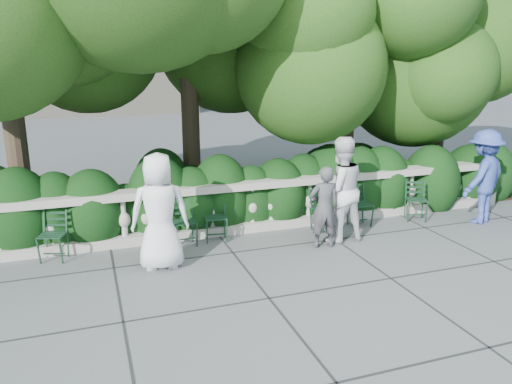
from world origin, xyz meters
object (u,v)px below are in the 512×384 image
object	(u,v)px
chair_d	(363,228)
chair_e	(416,222)
chair_b	(187,248)
chair_c	(217,243)
person_businessman	(160,212)
person_older_blue	(483,177)
chair_a	(52,264)
person_casual_man	(340,190)
chair_f	(329,232)
person_woman_grey	(324,207)

from	to	relation	value
chair_d	chair_e	size ratio (longest dim) A/B	1.00
chair_b	chair_e	distance (m)	4.75
chair_c	chair_e	size ratio (longest dim) A/B	1.00
chair_c	person_businessman	size ratio (longest dim) A/B	0.45
chair_e	person_older_blue	world-z (taller)	person_older_blue
chair_b	chair_e	world-z (taller)	same
chair_b	person_businessman	xyz separation A→B (m)	(-0.55, -0.69, 0.94)
person_older_blue	chair_a	bearing A→B (deg)	-24.68
chair_b	person_casual_man	size ratio (longest dim) A/B	0.43
chair_d	chair_e	bearing A→B (deg)	-5.69
chair_a	chair_f	world-z (taller)	same
person_businessman	person_woman_grey	size ratio (longest dim) A/B	1.28
chair_e	person_businessman	world-z (taller)	person_businessman
chair_f	person_casual_man	world-z (taller)	person_casual_man
chair_f	person_businessman	bearing A→B (deg)	169.31
chair_b	person_older_blue	distance (m)	6.07
chair_c	chair_e	distance (m)	4.18
chair_b	person_woman_grey	xyz separation A→B (m)	(2.31, -0.73, 0.74)
person_businessman	chair_c	bearing A→B (deg)	-138.49
chair_c	person_woman_grey	world-z (taller)	person_woman_grey
chair_f	person_older_blue	size ratio (longest dim) A/B	0.44
chair_b	chair_d	bearing A→B (deg)	-3.42
person_businessman	chair_f	bearing A→B (deg)	-161.66
chair_b	chair_e	size ratio (longest dim) A/B	1.00
chair_c	chair_e	world-z (taller)	same
chair_e	person_older_blue	xyz separation A→B (m)	(1.23, -0.38, 0.96)
chair_d	person_casual_man	size ratio (longest dim) A/B	0.43
chair_c	person_businessman	bearing A→B (deg)	-136.89
chair_a	chair_e	size ratio (longest dim) A/B	1.00
chair_d	person_woman_grey	size ratio (longest dim) A/B	0.57
person_older_blue	chair_f	bearing A→B (deg)	-29.12
chair_b	chair_c	xyz separation A→B (m)	(0.57, 0.06, 0.00)
person_woman_grey	person_older_blue	world-z (taller)	person_older_blue
chair_b	chair_e	bearing A→B (deg)	-3.76
chair_d	person_businessman	size ratio (longest dim) A/B	0.45
chair_a	person_older_blue	distance (m)	8.30
person_casual_man	chair_a	bearing A→B (deg)	-8.83
chair_a	chair_e	world-z (taller)	same
chair_f	person_older_blue	bearing A→B (deg)	-29.99
chair_e	person_woman_grey	size ratio (longest dim) A/B	0.57
chair_d	chair_e	xyz separation A→B (m)	(1.22, -0.06, 0.00)
chair_e	chair_f	bearing A→B (deg)	-159.81
chair_b	person_older_blue	world-z (taller)	person_older_blue
chair_a	chair_c	world-z (taller)	same
chair_e	chair_f	world-z (taller)	same
chair_f	person_casual_man	size ratio (longest dim) A/B	0.43
chair_a	person_woman_grey	bearing A→B (deg)	8.27
chair_b	chair_f	world-z (taller)	same
chair_c	chair_d	size ratio (longest dim) A/B	1.00
chair_e	person_woman_grey	world-z (taller)	person_woman_grey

